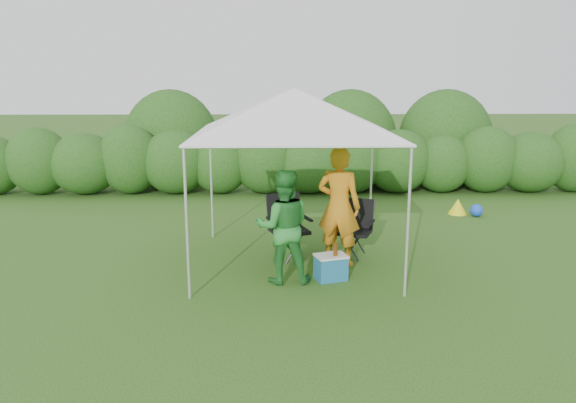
{
  "coord_description": "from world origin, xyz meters",
  "views": [
    {
      "loc": [
        -0.3,
        -8.32,
        3.05
      ],
      "look_at": [
        -0.1,
        0.4,
        1.05
      ],
      "focal_mm": 35.0,
      "sensor_mm": 36.0,
      "label": 1
    }
  ],
  "objects_px": {
    "man": "(339,206)",
    "chair_left": "(287,222)",
    "woman": "(283,227)",
    "cooler": "(331,267)",
    "canopy": "(294,112)",
    "chair_right": "(356,224)"
  },
  "relations": [
    {
      "from": "canopy",
      "to": "man",
      "type": "distance_m",
      "value": 1.66
    },
    {
      "from": "chair_right",
      "to": "chair_left",
      "type": "height_order",
      "value": "chair_left"
    },
    {
      "from": "man",
      "to": "chair_left",
      "type": "bearing_deg",
      "value": -4.54
    },
    {
      "from": "chair_right",
      "to": "woman",
      "type": "distance_m",
      "value": 1.8
    },
    {
      "from": "woman",
      "to": "cooler",
      "type": "xyz_separation_m",
      "value": [
        0.72,
        0.07,
        -0.65
      ]
    },
    {
      "from": "woman",
      "to": "cooler",
      "type": "relative_size",
      "value": 3.13
    },
    {
      "from": "chair_right",
      "to": "chair_left",
      "type": "distance_m",
      "value": 1.18
    },
    {
      "from": "man",
      "to": "woman",
      "type": "height_order",
      "value": "man"
    },
    {
      "from": "chair_left",
      "to": "cooler",
      "type": "distance_m",
      "value": 1.36
    },
    {
      "from": "canopy",
      "to": "woman",
      "type": "height_order",
      "value": "canopy"
    },
    {
      "from": "canopy",
      "to": "chair_left",
      "type": "relative_size",
      "value": 2.91
    },
    {
      "from": "man",
      "to": "woman",
      "type": "xyz_separation_m",
      "value": [
        -0.9,
        -0.78,
        -0.12
      ]
    },
    {
      "from": "canopy",
      "to": "woman",
      "type": "bearing_deg",
      "value": -102.0
    },
    {
      "from": "chair_right",
      "to": "man",
      "type": "height_order",
      "value": "man"
    },
    {
      "from": "chair_right",
      "to": "cooler",
      "type": "relative_size",
      "value": 1.77
    },
    {
      "from": "cooler",
      "to": "chair_right",
      "type": "bearing_deg",
      "value": 47.79
    },
    {
      "from": "canopy",
      "to": "cooler",
      "type": "relative_size",
      "value": 5.72
    },
    {
      "from": "cooler",
      "to": "canopy",
      "type": "bearing_deg",
      "value": 105.07
    },
    {
      "from": "canopy",
      "to": "woman",
      "type": "relative_size",
      "value": 1.83
    },
    {
      "from": "woman",
      "to": "chair_left",
      "type": "bearing_deg",
      "value": -95.68
    },
    {
      "from": "chair_right",
      "to": "woman",
      "type": "xyz_separation_m",
      "value": [
        -1.26,
        -1.25,
        0.3
      ]
    },
    {
      "from": "chair_left",
      "to": "man",
      "type": "bearing_deg",
      "value": -46.42
    }
  ]
}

